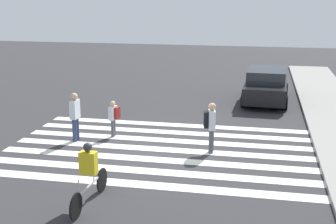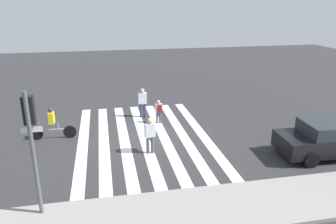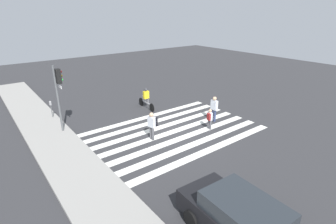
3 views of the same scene
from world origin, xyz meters
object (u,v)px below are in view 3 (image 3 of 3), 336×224
object	(u,v)px
pedestrian_adult_yellow_jacket	(210,118)
cyclist_mid_street	(146,98)
parking_meter	(51,106)
car_parked_far_curb	(244,222)
pedestrian_adult_tall_backpack	(152,124)
pedestrian_adult_blue_shirt	(214,107)
traffic_light	(58,87)

from	to	relation	value
pedestrian_adult_yellow_jacket	cyclist_mid_street	distance (m)	5.51
parking_meter	car_parked_far_curb	xyz separation A→B (m)	(-14.15, -1.91, -0.18)
pedestrian_adult_tall_backpack	car_parked_far_curb	xyz separation A→B (m)	(-7.59, 1.77, -0.17)
pedestrian_adult_blue_shirt	car_parked_far_curb	world-z (taller)	pedestrian_adult_blue_shirt
parking_meter	pedestrian_adult_tall_backpack	bearing A→B (deg)	-150.71
traffic_light	pedestrian_adult_blue_shirt	xyz separation A→B (m)	(-4.26, -8.36, -1.89)
pedestrian_adult_tall_backpack	pedestrian_adult_yellow_jacket	xyz separation A→B (m)	(-1.01, -3.55, -0.19)
cyclist_mid_street	pedestrian_adult_yellow_jacket	bearing A→B (deg)	-165.69
cyclist_mid_street	car_parked_far_curb	world-z (taller)	cyclist_mid_street
car_parked_far_curb	parking_meter	bearing A→B (deg)	10.26
traffic_light	pedestrian_adult_tall_backpack	distance (m)	5.73
cyclist_mid_street	car_parked_far_curb	size ratio (longest dim) A/B	0.48
traffic_light	pedestrian_adult_blue_shirt	size ratio (longest dim) A/B	2.39
parking_meter	pedestrian_adult_yellow_jacket	size ratio (longest dim) A/B	1.00
parking_meter	pedestrian_adult_blue_shirt	distance (m)	10.82
pedestrian_adult_yellow_jacket	pedestrian_adult_blue_shirt	bearing A→B (deg)	136.80
pedestrian_adult_tall_backpack	car_parked_far_curb	bearing A→B (deg)	156.35
cyclist_mid_street	traffic_light	bearing A→B (deg)	96.59
cyclist_mid_street	pedestrian_adult_blue_shirt	bearing A→B (deg)	-151.40
traffic_light	parking_meter	size ratio (longest dim) A/B	3.13
car_parked_far_curb	traffic_light	bearing A→B (deg)	11.82
pedestrian_adult_yellow_jacket	cyclist_mid_street	xyz separation A→B (m)	(5.40, 1.10, 0.10)
parking_meter	car_parked_far_curb	world-z (taller)	car_parked_far_curb
parking_meter	pedestrian_adult_yellow_jacket	distance (m)	10.46
pedestrian_adult_tall_backpack	pedestrian_adult_yellow_jacket	distance (m)	3.69
traffic_light	pedestrian_adult_blue_shirt	world-z (taller)	traffic_light
pedestrian_adult_yellow_jacket	car_parked_far_curb	distance (m)	8.47
pedestrian_adult_tall_backpack	pedestrian_adult_blue_shirt	bearing A→B (deg)	-103.86
parking_meter	pedestrian_adult_yellow_jacket	bearing A→B (deg)	-136.30
traffic_light	car_parked_far_curb	distance (m)	11.91
pedestrian_adult_tall_backpack	pedestrian_adult_yellow_jacket	bearing A→B (deg)	-116.35
pedestrian_adult_yellow_jacket	pedestrian_adult_blue_shirt	size ratio (longest dim) A/B	0.77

